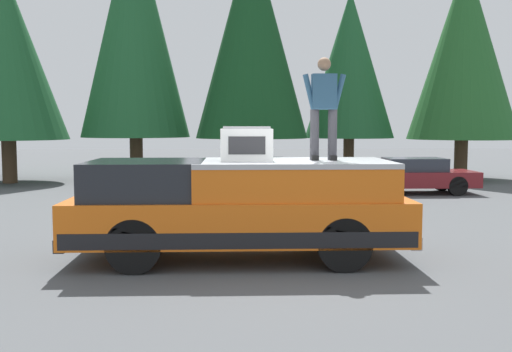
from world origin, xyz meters
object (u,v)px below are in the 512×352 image
person_on_truck_bed (324,106)px  pickup_truck (239,207)px  parked_car_maroon (412,176)px  parked_car_grey (253,175)px  compressor_unit (246,144)px

person_on_truck_bed → pickup_truck: bearing=93.3°
parked_car_maroon → parked_car_grey: size_ratio=1.00×
pickup_truck → compressor_unit: 1.06m
parked_car_maroon → parked_car_grey: (0.32, 5.19, 0.00)m
person_on_truck_bed → parked_car_maroon: person_on_truck_bed is taller
pickup_truck → parked_car_grey: size_ratio=1.35×
person_on_truck_bed → parked_car_grey: (9.48, 0.85, -1.97)m
pickup_truck → parked_car_maroon: bearing=-31.9°
pickup_truck → compressor_unit: bearing=-89.8°
compressor_unit → parked_car_maroon: (9.23, -5.62, -1.35)m
person_on_truck_bed → parked_car_grey: bearing=5.1°
compressor_unit → parked_car_maroon: 10.90m
parked_car_grey → person_on_truck_bed: bearing=-174.9°
compressor_unit → parked_car_grey: compressor_unit is taller
compressor_unit → person_on_truck_bed: bearing=-86.4°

